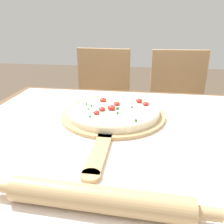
# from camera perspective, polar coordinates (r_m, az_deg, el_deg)

# --- Properties ---
(dining_table) EXTENTS (1.18, 0.99, 0.74)m
(dining_table) POSITION_cam_1_polar(r_m,az_deg,el_deg) (0.85, 2.03, -11.45)
(dining_table) COLOR brown
(dining_table) RESTS_ON ground_plane
(towel_cloth) EXTENTS (1.10, 0.91, 0.00)m
(towel_cloth) POSITION_cam_1_polar(r_m,az_deg,el_deg) (0.80, 2.13, -4.90)
(towel_cloth) COLOR silver
(towel_cloth) RESTS_ON dining_table
(pizza_peel) EXTENTS (0.40, 0.61, 0.01)m
(pizza_peel) POSITION_cam_1_polar(r_m,az_deg,el_deg) (0.90, 0.08, -1.22)
(pizza_peel) COLOR tan
(pizza_peel) RESTS_ON towel_cloth
(pizza) EXTENTS (0.35, 0.35, 0.04)m
(pizza) POSITION_cam_1_polar(r_m,az_deg,el_deg) (0.91, 0.29, 0.41)
(pizza) COLOR beige
(pizza) RESTS_ON pizza_peel
(rolling_pin) EXTENTS (0.46, 0.07, 0.05)m
(rolling_pin) POSITION_cam_1_polar(r_m,az_deg,el_deg) (0.49, -3.23, -20.16)
(rolling_pin) COLOR tan
(rolling_pin) RESTS_ON towel_cloth
(chair_left) EXTENTS (0.43, 0.43, 0.90)m
(chair_left) POSITION_cam_1_polar(r_m,az_deg,el_deg) (1.72, -2.66, 2.11)
(chair_left) COLOR tan
(chair_left) RESTS_ON ground_plane
(chair_right) EXTENTS (0.43, 0.43, 0.90)m
(chair_right) POSITION_cam_1_polar(r_m,az_deg,el_deg) (1.71, 15.55, 1.15)
(chair_right) COLOR tan
(chair_right) RESTS_ON ground_plane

